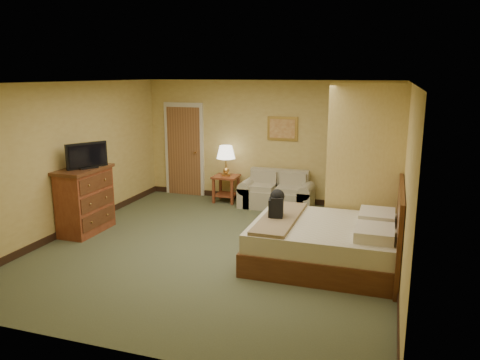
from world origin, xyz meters
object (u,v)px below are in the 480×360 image
at_px(loveseat, 277,195).
at_px(dresser, 85,200).
at_px(coffee_table, 288,221).
at_px(bed, 332,242).

height_order(loveseat, dresser, dresser).
bearing_deg(coffee_table, loveseat, 109.98).
height_order(coffee_table, bed, bed).
xyz_separation_m(loveseat, bed, (1.49, -2.67, 0.08)).
xyz_separation_m(loveseat, dresser, (-2.80, -2.57, 0.33)).
distance_m(coffee_table, bed, 1.26).
distance_m(dresser, bed, 4.30).
relative_size(coffee_table, dresser, 0.56).
height_order(dresser, bed, bed).
bearing_deg(loveseat, dresser, -137.39).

